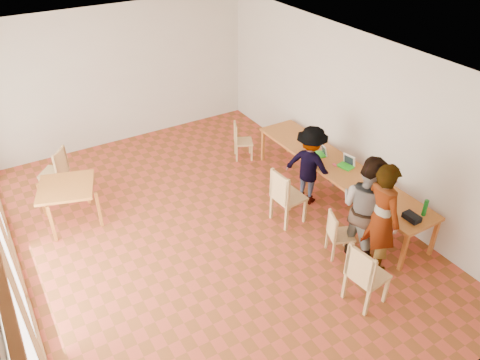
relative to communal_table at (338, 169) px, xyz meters
The scene contains 24 objects.
ground 2.63m from the communal_table, behind, with size 8.00×8.00×0.00m, color #AC4029.
wall_back 5.12m from the communal_table, 119.63° to the left, with size 6.00×0.10×3.00m, color beige.
wall_front 4.46m from the communal_table, 124.74° to the right, with size 6.00×0.10×3.00m, color beige.
wall_right 1.02m from the communal_table, 38.29° to the left, with size 0.10×8.00×3.00m, color beige.
ceiling 3.43m from the communal_table, behind, with size 6.00×8.00×0.04m, color white.
communal_table is the anchor object (origin of this frame).
side_table 4.77m from the communal_table, 156.59° to the left, with size 0.90×0.90×0.75m.
chair_near 2.51m from the communal_table, 122.81° to the right, with size 0.52×0.52×0.54m.
chair_mid 1.52m from the communal_table, 131.08° to the right, with size 0.48×0.48×0.42m.
chair_far 1.22m from the communal_table, behind, with size 0.51×0.51×0.55m.
chair_empty 2.41m from the communal_table, 107.41° to the left, with size 0.50×0.50×0.43m.
chair_spare 5.20m from the communal_table, 146.28° to the left, with size 0.62×0.62×0.50m.
person_near 1.76m from the communal_table, 111.34° to the right, with size 0.67×0.44×1.85m, color gray.
person_mid 1.44m from the communal_table, 115.12° to the right, with size 0.86×0.67×1.78m, color gray.
person_far 0.52m from the communal_table, 147.59° to the left, with size 0.98×0.57×1.52m, color gray.
laptop_near 1.11m from the communal_table, 95.19° to the right, with size 0.24×0.27×0.21m.
laptop_mid 0.18m from the communal_table, 25.29° to the right, with size 0.27×0.30×0.22m.
laptop_far 0.50m from the communal_table, 89.75° to the left, with size 0.26×0.28×0.20m.
yellow_mug 0.92m from the communal_table, 75.54° to the right, with size 0.12×0.12×0.09m, color yellow.
green_bottle 1.78m from the communal_table, 84.47° to the right, with size 0.07×0.07×0.28m, color #157921.
clear_glass 0.90m from the communal_table, 80.95° to the right, with size 0.07×0.07×0.09m, color silver.
condiment_cup 1.12m from the communal_table, 86.04° to the left, with size 0.08×0.08×0.06m, color white.
pink_phone 0.09m from the communal_table, 115.05° to the left, with size 0.05×0.10×0.01m, color #EE3B55.
black_pouch 1.75m from the communal_table, 92.51° to the right, with size 0.16×0.26×0.09m, color black.
Camera 1 is at (-2.70, -5.62, 5.17)m, focal length 35.00 mm.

